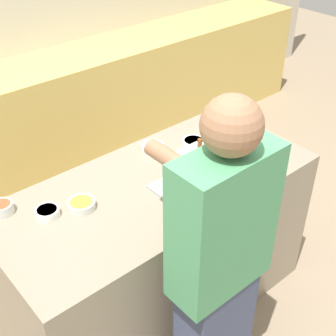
% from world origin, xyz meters
% --- Properties ---
extents(ground_plane, '(12.00, 12.00, 0.00)m').
position_xyz_m(ground_plane, '(0.00, 0.00, 0.00)').
color(ground_plane, gray).
extents(back_cabinet_block, '(6.00, 0.60, 0.95)m').
position_xyz_m(back_cabinet_block, '(0.00, 1.71, 0.48)').
color(back_cabinet_block, '#DBBC60').
rests_on(back_cabinet_block, ground_plane).
extents(kitchen_island, '(1.72, 0.79, 0.91)m').
position_xyz_m(kitchen_island, '(0.00, 0.00, 0.46)').
color(kitchen_island, gray).
rests_on(kitchen_island, ground_plane).
extents(baking_tray, '(0.43, 0.29, 0.01)m').
position_xyz_m(baking_tray, '(0.15, -0.13, 0.92)').
color(baking_tray, '#9E9EA8').
rests_on(baking_tray, kitchen_island).
extents(gingerbread_house, '(0.17, 0.20, 0.23)m').
position_xyz_m(gingerbread_house, '(0.15, -0.13, 1.01)').
color(gingerbread_house, brown).
rests_on(gingerbread_house, baking_tray).
extents(decorative_tree, '(0.13, 0.13, 0.37)m').
position_xyz_m(decorative_tree, '(0.42, -0.04, 1.10)').
color(decorative_tree, silver).
rests_on(decorative_tree, kitchen_island).
extents(candy_bowl_far_left, '(0.13, 0.13, 0.04)m').
position_xyz_m(candy_bowl_far_left, '(0.18, 0.25, 0.94)').
color(candy_bowl_far_left, white).
rests_on(candy_bowl_far_left, kitchen_island).
extents(candy_bowl_near_tray_left, '(0.13, 0.13, 0.04)m').
position_xyz_m(candy_bowl_near_tray_left, '(-0.40, 0.08, 0.93)').
color(candy_bowl_near_tray_left, silver).
rests_on(candy_bowl_near_tray_left, kitchen_island).
extents(candy_bowl_beside_tree, '(0.10, 0.10, 0.05)m').
position_xyz_m(candy_bowl_beside_tree, '(-0.70, 0.29, 0.94)').
color(candy_bowl_beside_tree, silver).
rests_on(candy_bowl_beside_tree, kitchen_island).
extents(candy_bowl_center_rear, '(0.13, 0.13, 0.05)m').
position_xyz_m(candy_bowl_center_rear, '(0.75, 0.06, 0.94)').
color(candy_bowl_center_rear, white).
rests_on(candy_bowl_center_rear, kitchen_island).
extents(candy_bowl_behind_tray, '(0.13, 0.13, 0.04)m').
position_xyz_m(candy_bowl_behind_tray, '(0.39, 0.14, 0.93)').
color(candy_bowl_behind_tray, white).
rests_on(candy_bowl_behind_tray, kitchen_island).
extents(candy_bowl_front_corner, '(0.12, 0.12, 0.04)m').
position_xyz_m(candy_bowl_front_corner, '(-0.55, 0.13, 0.93)').
color(candy_bowl_front_corner, white).
rests_on(candy_bowl_front_corner, kitchen_island).
extents(candy_bowl_near_tray_right, '(0.12, 0.12, 0.04)m').
position_xyz_m(candy_bowl_near_tray_right, '(0.59, 0.18, 0.93)').
color(candy_bowl_near_tray_right, silver).
rests_on(candy_bowl_near_tray_right, kitchen_island).
extents(person, '(0.44, 0.55, 1.68)m').
position_xyz_m(person, '(-0.16, -0.60, 0.87)').
color(person, '#424C6B').
rests_on(person, ground_plane).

